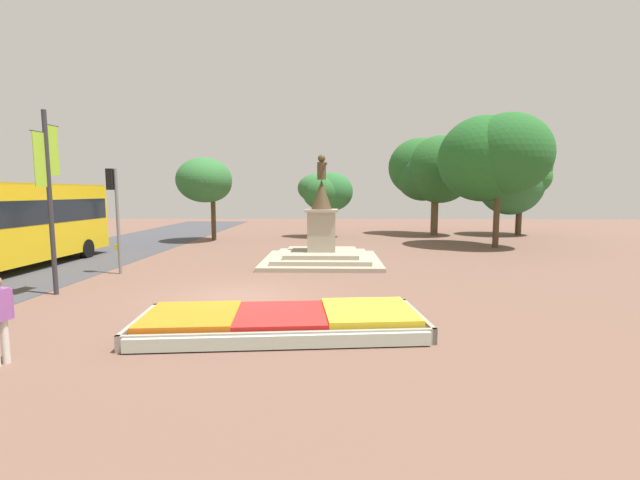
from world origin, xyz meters
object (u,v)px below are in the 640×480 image
Objects in this scene: flower_planter at (283,322)px; city_bus at (6,221)px; traffic_light_mid_block at (114,202)px; banner_pole at (49,195)px; statue_monument at (322,246)px.

flower_planter is 0.62× the size of city_bus.
traffic_light_mid_block is at bearing -5.61° from city_bus.
banner_pole reaches higher than traffic_light_mid_block.
traffic_light_mid_block is 4.71m from city_bus.
statue_monument is at bearing 11.28° from city_bus.
flower_planter is 13.92m from city_bus.
city_bus is at bearing 148.80° from flower_planter.
traffic_light_mid_block is 0.72× the size of banner_pole.
city_bus is at bearing 174.39° from traffic_light_mid_block.
statue_monument is at bearing 38.04° from banner_pole.
statue_monument is 1.28× the size of traffic_light_mid_block.
banner_pole reaches higher than city_bus.
banner_pole is at bearing 156.06° from flower_planter.
traffic_light_mid_block reaches higher than city_bus.
statue_monument is 8.64m from traffic_light_mid_block.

